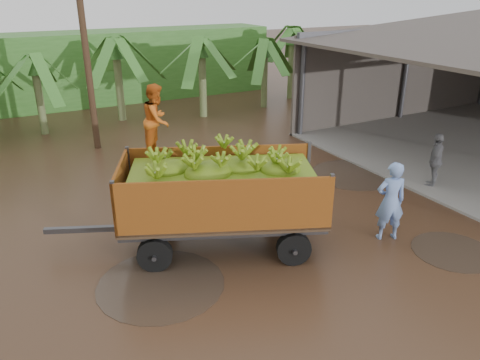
# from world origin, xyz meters

# --- Properties ---
(ground) EXTENTS (100.00, 100.00, 0.00)m
(ground) POSITION_xyz_m (0.00, 0.00, 0.00)
(ground) COLOR black
(ground) RESTS_ON ground
(hedge_north) EXTENTS (22.00, 3.00, 3.60)m
(hedge_north) POSITION_xyz_m (-2.00, 16.00, 1.80)
(hedge_north) COLOR #2D661E
(hedge_north) RESTS_ON ground
(banana_trailer) EXTENTS (6.32, 3.87, 3.77)m
(banana_trailer) POSITION_xyz_m (-1.47, -0.67, 1.40)
(banana_trailer) COLOR #B56019
(banana_trailer) RESTS_ON ground
(man_blue) EXTENTS (0.85, 0.71, 1.99)m
(man_blue) POSITION_xyz_m (2.23, -2.31, 0.99)
(man_blue) COLOR #6E8CC9
(man_blue) RESTS_ON ground
(man_grey) EXTENTS (1.07, 0.89, 1.71)m
(man_grey) POSITION_xyz_m (5.80, -0.63, 0.86)
(man_grey) COLOR slate
(man_grey) RESTS_ON ground
(utility_pole) EXTENTS (1.20, 0.24, 8.22)m
(utility_pole) POSITION_xyz_m (-2.42, 8.13, 4.16)
(utility_pole) COLOR #47301E
(utility_pole) RESTS_ON ground
(banana_plants) EXTENTS (23.90, 21.33, 4.22)m
(banana_plants) POSITION_xyz_m (-5.48, 6.05, 1.90)
(banana_plants) COLOR #2D661E
(banana_plants) RESTS_ON ground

